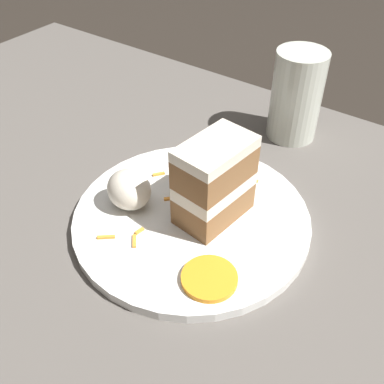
{
  "coord_description": "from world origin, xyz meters",
  "views": [
    {
      "loc": [
        -0.23,
        0.28,
        0.42
      ],
      "look_at": [
        -0.0,
        -0.04,
        0.07
      ],
      "focal_mm": 42.0,
      "sensor_mm": 36.0,
      "label": 1
    }
  ],
  "objects": [
    {
      "name": "drinking_glass",
      "position": [
        -0.01,
        -0.29,
        0.08
      ],
      "size": [
        0.08,
        0.08,
        0.14
      ],
      "color": "beige",
      "rests_on": "dining_table"
    },
    {
      "name": "ground_plane",
      "position": [
        0.0,
        0.0,
        0.0
      ],
      "size": [
        6.0,
        6.0,
        0.0
      ],
      "primitive_type": "plane",
      "color": "black",
      "rests_on": "ground"
    },
    {
      "name": "cream_dollop",
      "position": [
        0.07,
        -0.01,
        0.06
      ],
      "size": [
        0.06,
        0.05,
        0.05
      ],
      "primitive_type": "ellipsoid",
      "color": "silver",
      "rests_on": "plate"
    },
    {
      "name": "orange_garnish",
      "position": [
        -0.07,
        0.03,
        0.04
      ],
      "size": [
        0.06,
        0.06,
        0.01
      ],
      "primitive_type": "cylinder",
      "color": "orange",
      "rests_on": "plate"
    },
    {
      "name": "cake_slice",
      "position": [
        -0.02,
        -0.06,
        0.09
      ],
      "size": [
        0.07,
        0.1,
        0.11
      ],
      "rotation": [
        0.0,
        0.0,
        6.16
      ],
      "color": "brown",
      "rests_on": "plate"
    },
    {
      "name": "dining_table",
      "position": [
        0.0,
        0.0,
        0.01
      ],
      "size": [
        1.33,
        0.81,
        0.02
      ],
      "primitive_type": "cube",
      "color": "#56514C",
      "rests_on": "ground"
    },
    {
      "name": "carrot_shreds_scatter",
      "position": [
        0.03,
        -0.05,
        0.04
      ],
      "size": [
        0.13,
        0.2,
        0.0
      ],
      "color": "orange",
      "rests_on": "plate"
    },
    {
      "name": "plate",
      "position": [
        -0.0,
        -0.04,
        0.03
      ],
      "size": [
        0.29,
        0.29,
        0.01
      ],
      "primitive_type": "cylinder",
      "color": "white",
      "rests_on": "dining_table"
    }
  ]
}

